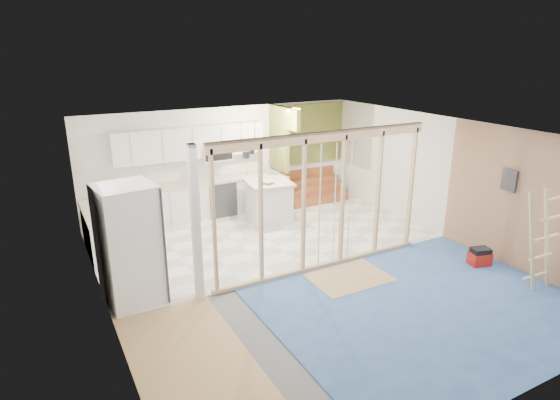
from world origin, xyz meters
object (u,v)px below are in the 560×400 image
island (269,202)px  ladder (541,240)px  toolbox (480,257)px  fridge (130,245)px

island → ladder: size_ratio=0.64×
toolbox → ladder: (0.05, -1.06, 0.74)m
fridge → ladder: fridge is taller
island → ladder: (2.49, -5.11, 0.42)m
fridge → island: 4.29m
toolbox → fridge: bearing=179.4°
island → toolbox: (2.43, -4.05, -0.32)m
island → toolbox: bearing=-51.0°
toolbox → ladder: ladder is taller
fridge → toolbox: 6.37m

